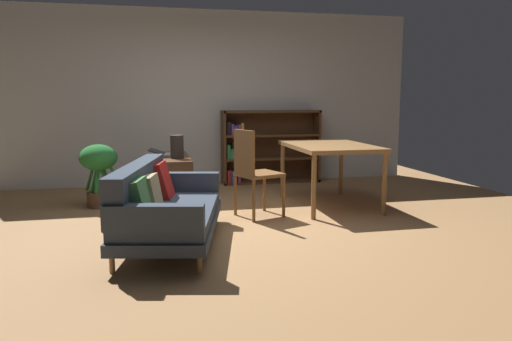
{
  "coord_description": "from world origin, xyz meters",
  "views": [
    {
      "loc": [
        -0.88,
        -5.12,
        1.36
      ],
      "look_at": [
        0.26,
        -0.01,
        0.58
      ],
      "focal_mm": 34.49,
      "sensor_mm": 36.0,
      "label": 1
    }
  ],
  "objects_px": {
    "open_laptop": "(167,153)",
    "dining_chair_near": "(253,169)",
    "media_console": "(175,179)",
    "bookshelf": "(265,147)",
    "fabric_couch": "(162,206)",
    "dining_table": "(330,150)",
    "desk_speaker": "(177,147)",
    "potted_floor_plant": "(99,167)"
  },
  "relations": [
    {
      "from": "media_console",
      "to": "desk_speaker",
      "type": "relative_size",
      "value": 4.07
    },
    {
      "from": "dining_chair_near",
      "to": "bookshelf",
      "type": "distance_m",
      "value": 2.37
    },
    {
      "from": "dining_chair_near",
      "to": "bookshelf",
      "type": "relative_size",
      "value": 0.64
    },
    {
      "from": "media_console",
      "to": "potted_floor_plant",
      "type": "relative_size",
      "value": 1.51
    },
    {
      "from": "media_console",
      "to": "bookshelf",
      "type": "xyz_separation_m",
      "value": [
        1.51,
        1.21,
        0.27
      ]
    },
    {
      "from": "open_laptop",
      "to": "dining_chair_near",
      "type": "height_order",
      "value": "dining_chair_near"
    },
    {
      "from": "bookshelf",
      "to": "fabric_couch",
      "type": "bearing_deg",
      "value": -119.46
    },
    {
      "from": "potted_floor_plant",
      "to": "dining_table",
      "type": "bearing_deg",
      "value": -11.27
    },
    {
      "from": "media_console",
      "to": "potted_floor_plant",
      "type": "height_order",
      "value": "potted_floor_plant"
    },
    {
      "from": "desk_speaker",
      "to": "dining_table",
      "type": "distance_m",
      "value": 1.91
    },
    {
      "from": "dining_chair_near",
      "to": "bookshelf",
      "type": "xyz_separation_m",
      "value": [
        0.68,
        2.27,
        0.01
      ]
    },
    {
      "from": "media_console",
      "to": "potted_floor_plant",
      "type": "bearing_deg",
      "value": -174.16
    },
    {
      "from": "fabric_couch",
      "to": "bookshelf",
      "type": "height_order",
      "value": "bookshelf"
    },
    {
      "from": "media_console",
      "to": "fabric_couch",
      "type": "bearing_deg",
      "value": -96.98
    },
    {
      "from": "dining_chair_near",
      "to": "media_console",
      "type": "bearing_deg",
      "value": 128.05
    },
    {
      "from": "potted_floor_plant",
      "to": "dining_table",
      "type": "height_order",
      "value": "potted_floor_plant"
    },
    {
      "from": "open_laptop",
      "to": "dining_chair_near",
      "type": "xyz_separation_m",
      "value": [
        0.91,
        -1.23,
        -0.06
      ]
    },
    {
      "from": "fabric_couch",
      "to": "open_laptop",
      "type": "height_order",
      "value": "fabric_couch"
    },
    {
      "from": "dining_table",
      "to": "bookshelf",
      "type": "bearing_deg",
      "value": 101.63
    },
    {
      "from": "open_laptop",
      "to": "dining_table",
      "type": "bearing_deg",
      "value": -22.83
    },
    {
      "from": "desk_speaker",
      "to": "dining_table",
      "type": "bearing_deg",
      "value": -12.76
    },
    {
      "from": "desk_speaker",
      "to": "dining_table",
      "type": "height_order",
      "value": "desk_speaker"
    },
    {
      "from": "dining_table",
      "to": "dining_chair_near",
      "type": "height_order",
      "value": "dining_chair_near"
    },
    {
      "from": "dining_table",
      "to": "bookshelf",
      "type": "xyz_separation_m",
      "value": [
        -0.38,
        1.87,
        -0.14
      ]
    },
    {
      "from": "fabric_couch",
      "to": "dining_table",
      "type": "bearing_deg",
      "value": 29.56
    },
    {
      "from": "media_console",
      "to": "open_laptop",
      "type": "relative_size",
      "value": 2.6
    },
    {
      "from": "open_laptop",
      "to": "potted_floor_plant",
      "type": "bearing_deg",
      "value": -162.39
    },
    {
      "from": "fabric_couch",
      "to": "bookshelf",
      "type": "bearing_deg",
      "value": 60.54
    },
    {
      "from": "media_console",
      "to": "bookshelf",
      "type": "height_order",
      "value": "bookshelf"
    },
    {
      "from": "desk_speaker",
      "to": "dining_chair_near",
      "type": "relative_size",
      "value": 0.29
    },
    {
      "from": "fabric_couch",
      "to": "dining_table",
      "type": "relative_size",
      "value": 1.36
    },
    {
      "from": "media_console",
      "to": "open_laptop",
      "type": "height_order",
      "value": "open_laptop"
    },
    {
      "from": "dining_chair_near",
      "to": "desk_speaker",
      "type": "bearing_deg",
      "value": 134.33
    },
    {
      "from": "potted_floor_plant",
      "to": "dining_table",
      "type": "distance_m",
      "value": 2.89
    },
    {
      "from": "dining_chair_near",
      "to": "potted_floor_plant",
      "type": "bearing_deg",
      "value": 151.4
    },
    {
      "from": "media_console",
      "to": "dining_table",
      "type": "relative_size",
      "value": 0.85
    },
    {
      "from": "desk_speaker",
      "to": "open_laptop",
      "type": "bearing_deg",
      "value": 105.17
    },
    {
      "from": "open_laptop",
      "to": "bookshelf",
      "type": "relative_size",
      "value": 0.29
    },
    {
      "from": "media_console",
      "to": "dining_table",
      "type": "xyz_separation_m",
      "value": [
        1.89,
        -0.66,
        0.41
      ]
    },
    {
      "from": "open_laptop",
      "to": "bookshelf",
      "type": "xyz_separation_m",
      "value": [
        1.59,
        1.04,
        -0.05
      ]
    },
    {
      "from": "desk_speaker",
      "to": "potted_floor_plant",
      "type": "distance_m",
      "value": 1.0
    },
    {
      "from": "potted_floor_plant",
      "to": "bookshelf",
      "type": "bearing_deg",
      "value": 28.17
    }
  ]
}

